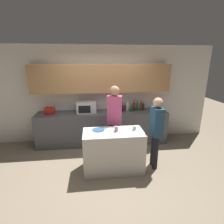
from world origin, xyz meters
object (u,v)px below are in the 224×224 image
at_px(microwave, 87,107).
at_px(plate_on_island, 98,130).
at_px(bottle_3, 132,109).
at_px(cup_0, 116,129).
at_px(person_left, 156,128).
at_px(bottle_7, 143,107).
at_px(potted_plant, 157,104).
at_px(bottle_2, 127,107).
at_px(toaster, 50,111).
at_px(cup_1, 134,128).
at_px(bottle_6, 141,106).
at_px(person_center, 114,115).
at_px(bottle_5, 137,106).
at_px(bottle_1, 125,108).
at_px(bottle_0, 122,108).
at_px(bottle_4, 134,106).

bearing_deg(microwave, plate_on_island, -77.40).
xyz_separation_m(bottle_3, cup_0, (-0.62, -1.28, -0.06)).
bearing_deg(person_left, bottle_7, -5.20).
relative_size(potted_plant, bottle_2, 1.27).
distance_m(potted_plant, plate_on_island, 2.11).
distance_m(toaster, cup_1, 2.37).
height_order(bottle_3, bottle_6, bottle_6).
bearing_deg(plate_on_island, cup_1, -5.96).
xyz_separation_m(microwave, plate_on_island, (0.27, -1.20, -0.17)).
height_order(potted_plant, bottle_3, potted_plant).
relative_size(microwave, toaster, 2.00).
bearing_deg(potted_plant, plate_on_island, -144.95).
bearing_deg(bottle_7, microwave, -176.86).
bearing_deg(microwave, person_center, -48.56).
xyz_separation_m(potted_plant, person_left, (-0.51, -1.33, -0.18)).
xyz_separation_m(bottle_6, bottle_7, (0.08, 0.05, -0.03)).
distance_m(bottle_6, cup_0, 1.62).
bearing_deg(toaster, bottle_5, 1.44).
distance_m(microwave, person_center, 1.01).
relative_size(potted_plant, bottle_3, 1.78).
bearing_deg(potted_plant, bottle_1, 176.69).
xyz_separation_m(microwave, potted_plant, (1.99, 0.00, 0.05)).
distance_m(bottle_2, person_center, 0.95).
distance_m(bottle_1, cup_1, 1.34).
relative_size(cup_0, person_left, 0.07).
height_order(bottle_5, bottle_7, bottle_5).
bearing_deg(cup_0, toaster, 140.67).
height_order(bottle_0, bottle_1, bottle_0).
distance_m(bottle_5, bottle_7, 0.19).
bearing_deg(microwave, bottle_1, 2.94).
height_order(toaster, bottle_3, bottle_3).
height_order(bottle_3, person_center, person_center).
bearing_deg(bottle_0, microwave, -179.23).
bearing_deg(plate_on_island, bottle_7, 43.84).
bearing_deg(microwave, bottle_7, 3.14).
bearing_deg(person_center, bottle_3, -119.15).
height_order(microwave, bottle_5, bottle_5).
bearing_deg(cup_0, bottle_2, 69.52).
xyz_separation_m(bottle_0, person_left, (0.50, -1.35, -0.09)).
relative_size(bottle_1, bottle_7, 0.94).
bearing_deg(bottle_5, bottle_6, -14.98).
bearing_deg(person_left, person_center, 54.81).
bearing_deg(bottle_2, bottle_3, -45.32).
bearing_deg(plate_on_island, toaster, 135.93).
bearing_deg(microwave, bottle_5, 2.49).
bearing_deg(bottle_6, bottle_7, 33.48).
relative_size(cup_1, person_center, 0.05).
height_order(bottle_1, person_center, person_center).
distance_m(toaster, bottle_4, 2.31).
distance_m(bottle_3, bottle_6, 0.29).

